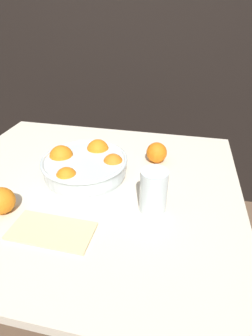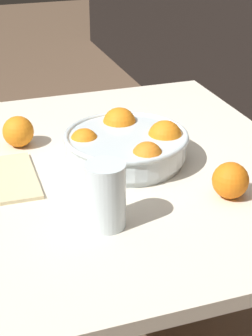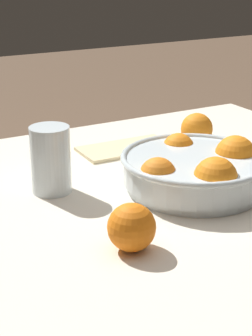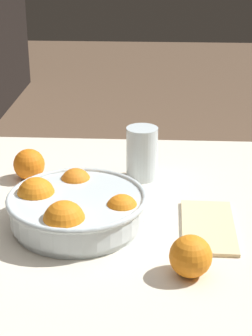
# 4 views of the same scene
# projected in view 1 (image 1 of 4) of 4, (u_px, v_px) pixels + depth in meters

# --- Properties ---
(ground_plane) EXTENTS (12.00, 12.00, 0.00)m
(ground_plane) POSITION_uv_depth(u_px,v_px,m) (98.00, 311.00, 1.28)
(ground_plane) COLOR brown
(dining_table) EXTENTS (1.01, 0.90, 0.77)m
(dining_table) POSITION_uv_depth(u_px,v_px,m) (87.00, 205.00, 0.92)
(dining_table) COLOR beige
(dining_table) RESTS_ON ground_plane
(fruit_bowl) EXTENTS (0.29, 0.29, 0.10)m
(fruit_bowl) POSITION_uv_depth(u_px,v_px,m) (85.00, 165.00, 0.89)
(fruit_bowl) COLOR silver
(fruit_bowl) RESTS_ON dining_table
(juice_glass) EXTENTS (0.08, 0.08, 0.13)m
(juice_glass) POSITION_uv_depth(u_px,v_px,m) (153.00, 193.00, 0.73)
(juice_glass) COLOR #F4A314
(juice_glass) RESTS_ON dining_table
(orange_loose_near_bowl) EXTENTS (0.08, 0.08, 0.08)m
(orange_loose_near_bowl) POSITION_uv_depth(u_px,v_px,m) (157.00, 153.00, 0.97)
(orange_loose_near_bowl) COLOR orange
(orange_loose_near_bowl) RESTS_ON dining_table
(orange_loose_front) EXTENTS (0.08, 0.08, 0.08)m
(orange_loose_front) POSITION_uv_depth(u_px,v_px,m) (1.00, 201.00, 0.73)
(orange_loose_front) COLOR orange
(orange_loose_front) RESTS_ON dining_table
(napkin) EXTENTS (0.22, 0.11, 0.01)m
(napkin) POSITION_uv_depth(u_px,v_px,m) (52.00, 231.00, 0.68)
(napkin) COLOR beige
(napkin) RESTS_ON dining_table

